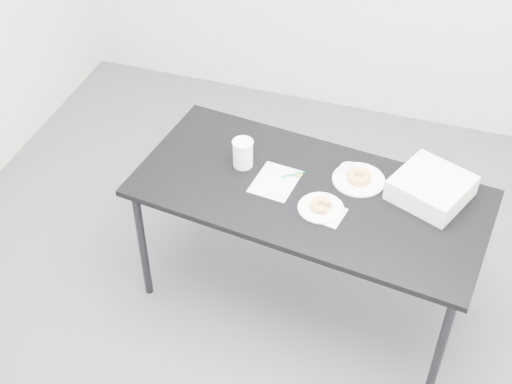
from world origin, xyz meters
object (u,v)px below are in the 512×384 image
(plate_near, at_px, (321,208))
(donut_near, at_px, (321,205))
(pen, at_px, (293,174))
(donut_far, at_px, (359,176))
(table, at_px, (310,200))
(scorecard, at_px, (275,181))
(plate_far, at_px, (359,180))
(coffee_cup, at_px, (243,153))
(bakery_box, at_px, (431,188))

(plate_near, distance_m, donut_near, 0.02)
(pen, relative_size, plate_near, 0.54)
(donut_far, bearing_deg, pen, -168.48)
(table, bearing_deg, scorecard, -177.13)
(plate_near, distance_m, plate_far, 0.28)
(scorecard, bearing_deg, donut_far, 25.84)
(plate_near, xyz_separation_m, coffee_cup, (-0.44, 0.19, 0.07))
(donut_far, bearing_deg, plate_far, 0.00)
(scorecard, xyz_separation_m, bakery_box, (0.72, 0.13, 0.05))
(donut_far, bearing_deg, donut_near, -116.15)
(donut_near, height_order, plate_far, donut_near)
(pen, bearing_deg, plate_near, -82.35)
(pen, xyz_separation_m, donut_far, (0.31, 0.06, 0.02))
(plate_near, relative_size, donut_far, 1.78)
(table, height_order, coffee_cup, coffee_cup)
(bakery_box, bearing_deg, pen, -152.30)
(table, distance_m, pen, 0.15)
(scorecard, xyz_separation_m, donut_far, (0.38, 0.14, 0.03))
(table, distance_m, plate_far, 0.26)
(table, height_order, scorecard, scorecard)
(donut_near, bearing_deg, scorecard, 155.38)
(pen, xyz_separation_m, coffee_cup, (-0.26, -0.00, 0.07))
(table, relative_size, pen, 15.26)
(donut_near, relative_size, plate_far, 0.39)
(pen, distance_m, plate_near, 0.27)
(table, height_order, donut_far, donut_far)
(scorecard, bearing_deg, coffee_cup, 165.66)
(plate_far, distance_m, bakery_box, 0.35)
(plate_near, relative_size, coffee_cup, 1.45)
(plate_far, relative_size, coffee_cup, 1.74)
(table, bearing_deg, plate_near, -46.44)
(table, bearing_deg, plate_far, 42.94)
(coffee_cup, bearing_deg, scorecard, -20.49)
(donut_near, relative_size, bakery_box, 0.31)
(pen, height_order, plate_near, pen)
(scorecard, bearing_deg, plate_far, 25.84)
(coffee_cup, bearing_deg, donut_far, 6.51)
(bakery_box, bearing_deg, plate_far, -158.48)
(plate_near, bearing_deg, donut_near, -135.00)
(donut_near, xyz_separation_m, donut_far, (0.12, 0.25, 0.00))
(plate_near, bearing_deg, bakery_box, 27.64)
(donut_far, xyz_separation_m, bakery_box, (0.34, -0.01, 0.03))
(table, relative_size, scorecard, 7.09)
(pen, bearing_deg, table, -74.98)
(pen, height_order, donut_near, donut_near)
(scorecard, distance_m, plate_near, 0.28)
(donut_far, relative_size, coffee_cup, 0.82)
(plate_near, height_order, plate_far, plate_near)
(scorecard, bearing_deg, table, 2.24)
(plate_near, bearing_deg, table, 126.77)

